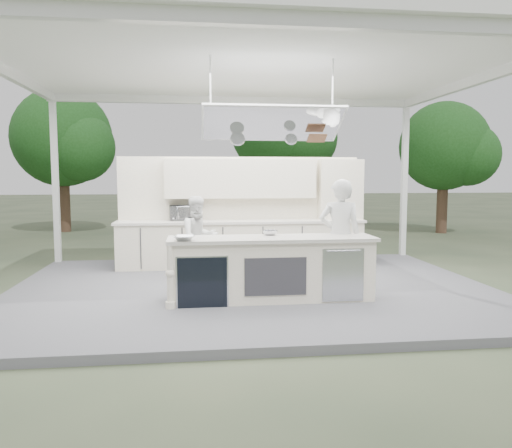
{
  "coord_description": "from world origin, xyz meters",
  "views": [
    {
      "loc": [
        -0.94,
        -8.23,
        2.0
      ],
      "look_at": [
        0.12,
        0.4,
        1.14
      ],
      "focal_mm": 35.0,
      "sensor_mm": 36.0,
      "label": 1
    }
  ],
  "objects": [
    {
      "name": "toaster_oven",
      "position": [
        -1.18,
        2.08,
        1.22
      ],
      "size": [
        0.6,
        0.44,
        0.31
      ],
      "primitive_type": "imported",
      "rotation": [
        0.0,
        0.0,
        0.13
      ],
      "color": "#ACAEB3",
      "rests_on": "back_counter"
    },
    {
      "name": "sous_chef",
      "position": [
        -0.88,
        0.74,
        0.87
      ],
      "size": [
        0.9,
        0.82,
        1.5
      ],
      "primitive_type": "imported",
      "rotation": [
        0.0,
        0.0,
        0.43
      ],
      "color": "white",
      "rests_on": "stage_deck"
    },
    {
      "name": "demo_island",
      "position": [
        0.18,
        -0.91,
        0.6
      ],
      "size": [
        3.1,
        0.79,
        0.95
      ],
      "color": "white",
      "rests_on": "stage_deck"
    },
    {
      "name": "head_chef",
      "position": [
        1.34,
        -0.58,
        1.03
      ],
      "size": [
        0.73,
        0.55,
        1.81
      ],
      "primitive_type": "imported",
      "rotation": [
        0.0,
        0.0,
        2.95
      ],
      "color": "white",
      "rests_on": "stage_deck"
    },
    {
      "name": "ground",
      "position": [
        0.0,
        0.0,
        0.0
      ],
      "size": [
        90.0,
        90.0,
        0.0
      ],
      "primitive_type": "plane",
      "color": "#535A3E",
      "rests_on": "ground"
    },
    {
      "name": "tent",
      "position": [
        0.0,
        -0.01,
        3.71
      ],
      "size": [
        8.2,
        6.2,
        3.86
      ],
      "color": "white",
      "rests_on": "ground"
    },
    {
      "name": "back_counter",
      "position": [
        0.0,
        1.9,
        0.6
      ],
      "size": [
        5.08,
        0.72,
        0.95
      ],
      "color": "white",
      "rests_on": "stage_deck"
    },
    {
      "name": "back_wall_unit",
      "position": [
        0.44,
        2.11,
        1.57
      ],
      "size": [
        5.05,
        0.48,
        2.25
      ],
      "color": "white",
      "rests_on": "stage_deck"
    },
    {
      "name": "stage_deck",
      "position": [
        0.0,
        0.0,
        0.06
      ],
      "size": [
        8.0,
        6.0,
        0.12
      ],
      "primitive_type": "cube",
      "color": "#56555A",
      "rests_on": "ground"
    },
    {
      "name": "bowl_large",
      "position": [
        -1.1,
        -1.15,
        1.11
      ],
      "size": [
        0.37,
        0.37,
        0.07
      ],
      "primitive_type": "imported",
      "rotation": [
        0.0,
        0.0,
        -0.32
      ],
      "color": "#B6B8BD",
      "rests_on": "demo_island"
    },
    {
      "name": "bowl_small",
      "position": [
        0.21,
        -0.65,
        1.11
      ],
      "size": [
        0.26,
        0.26,
        0.07
      ],
      "primitive_type": "imported",
      "rotation": [
        0.0,
        0.0,
        -0.13
      ],
      "color": "silver",
      "rests_on": "demo_island"
    },
    {
      "name": "tree_cluster",
      "position": [
        -0.16,
        9.77,
        3.29
      ],
      "size": [
        19.55,
        9.4,
        5.85
      ],
      "color": "#4F3427",
      "rests_on": "ground"
    }
  ]
}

